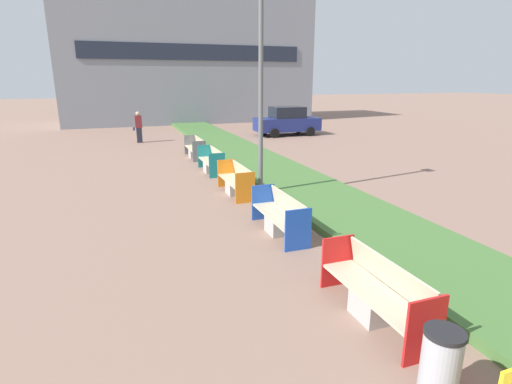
% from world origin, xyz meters
% --- Properties ---
extents(planter_grass_strip, '(2.80, 120.00, 0.18)m').
position_xyz_m(planter_grass_strip, '(3.20, 12.00, 0.09)').
color(planter_grass_strip, '#426B33').
rests_on(planter_grass_strip, ground).
extents(building_backdrop, '(20.63, 7.01, 10.22)m').
position_xyz_m(building_backdrop, '(4.00, 39.23, 5.11)').
color(building_backdrop, gray).
rests_on(building_backdrop, ground).
extents(bench_red_frame, '(0.65, 2.22, 0.94)m').
position_xyz_m(bench_red_frame, '(0.94, 7.69, 0.37)').
color(bench_red_frame, '#9E9B96').
rests_on(bench_red_frame, ground).
extents(bench_blue_frame, '(0.65, 2.19, 0.94)m').
position_xyz_m(bench_blue_frame, '(0.94, 11.47, 0.37)').
color(bench_blue_frame, '#9E9B96').
rests_on(bench_blue_frame, ground).
extents(bench_orange_frame, '(0.65, 2.12, 0.94)m').
position_xyz_m(bench_orange_frame, '(0.94, 15.10, 0.37)').
color(bench_orange_frame, '#9E9B96').
rests_on(bench_orange_frame, ground).
extents(bench_teal_frame, '(0.65, 2.05, 0.94)m').
position_xyz_m(bench_teal_frame, '(0.94, 18.46, 0.37)').
color(bench_teal_frame, '#9E9B96').
rests_on(bench_teal_frame, ground).
extents(bench_grey_frame, '(0.65, 2.13, 0.94)m').
position_xyz_m(bench_grey_frame, '(0.94, 21.71, 0.37)').
color(bench_grey_frame, '#9E9B96').
rests_on(bench_grey_frame, ground).
extents(litter_bin, '(0.44, 0.44, 0.98)m').
position_xyz_m(litter_bin, '(0.52, 5.96, 0.49)').
color(litter_bin, '#9EA0A5').
rests_on(litter_bin, ground).
extents(street_lamp_post, '(0.24, 0.44, 6.91)m').
position_xyz_m(street_lamp_post, '(1.55, 14.50, 3.83)').
color(street_lamp_post, '#56595B').
rests_on(street_lamp_post, ground).
extents(pedestrian_walking, '(0.53, 0.24, 1.80)m').
position_xyz_m(pedestrian_walking, '(-1.24, 27.40, 0.92)').
color(pedestrian_walking, '#232633').
rests_on(pedestrian_walking, ground).
extents(parked_car_distant, '(4.21, 2.00, 1.86)m').
position_xyz_m(parked_car_distant, '(8.19, 27.44, 0.91)').
color(parked_car_distant, navy).
rests_on(parked_car_distant, ground).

